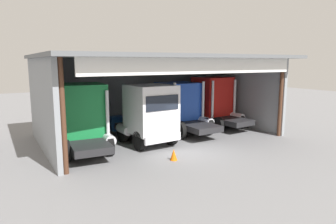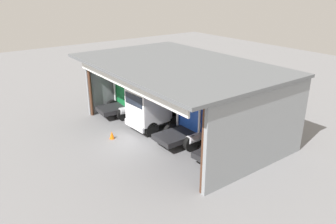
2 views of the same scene
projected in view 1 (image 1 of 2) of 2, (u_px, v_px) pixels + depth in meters
ground_plane at (196, 152)px, 16.43m from camera, size 80.00×80.00×0.00m
workshop_shed at (153, 80)px, 20.04m from camera, size 14.69×9.78×5.21m
truck_green_center_left_bay at (82, 116)px, 16.33m from camera, size 2.72×4.90×3.65m
truck_white_yard_outside at (149, 114)px, 17.47m from camera, size 2.71×4.60×3.53m
truck_blue_left_bay at (181, 106)px, 20.74m from camera, size 2.70×5.07×3.53m
truck_red_center_right_bay at (215, 101)px, 22.58m from camera, size 2.81×4.70×3.69m
oil_drum at (94, 125)px, 21.05m from camera, size 0.58×0.58×0.89m
tool_cart at (116, 123)px, 21.56m from camera, size 0.90×0.60×1.00m
traffic_cone at (174, 155)px, 14.95m from camera, size 0.36×0.36×0.56m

